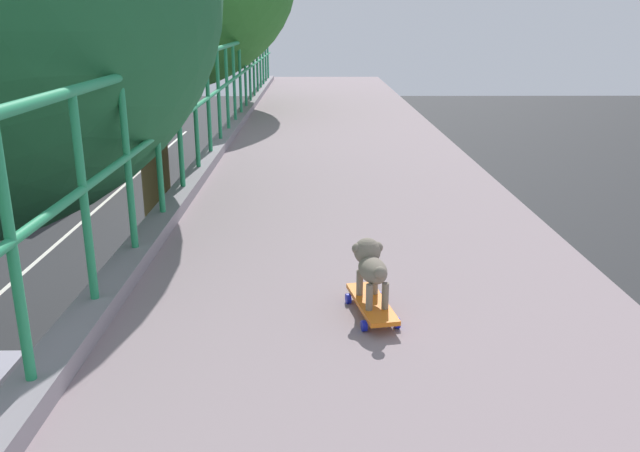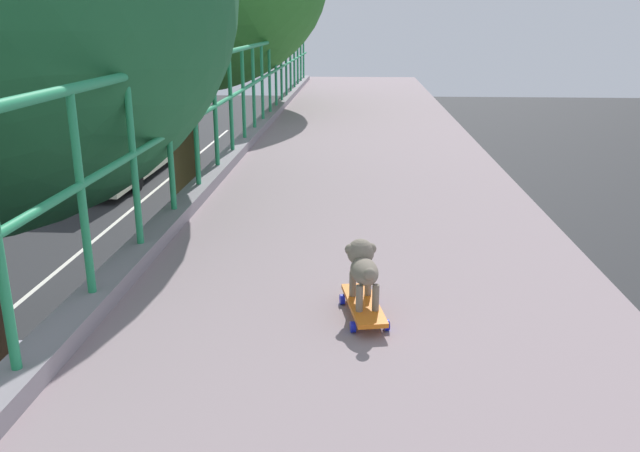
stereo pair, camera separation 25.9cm
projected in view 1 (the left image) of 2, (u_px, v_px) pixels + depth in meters
city_bus at (87, 137)px, 28.22m from camera, size 2.54×10.56×3.21m
toy_skateboard at (372, 304)px, 3.42m from camera, size 0.27×0.54×0.08m
small_dog at (371, 264)px, 3.39m from camera, size 0.20×0.38×0.31m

